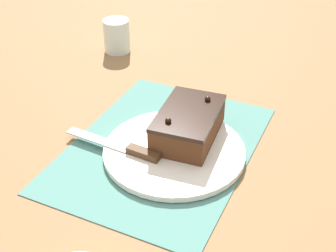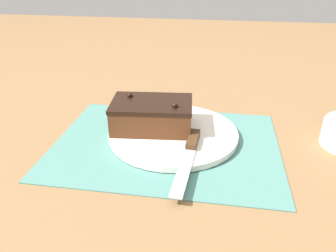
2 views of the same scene
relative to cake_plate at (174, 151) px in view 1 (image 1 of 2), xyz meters
The scene contains 6 objects.
ground_plane 0.04m from the cake_plate, 71.43° to the left, with size 3.00×3.00×0.00m, color olive.
placemat_woven 0.03m from the cake_plate, 71.43° to the left, with size 0.46×0.34×0.00m, color slate.
cake_plate is the anchor object (origin of this frame).
chocolate_cake 0.06m from the cake_plate, ahead, with size 0.18×0.12×0.07m.
serving_knife 0.09m from the cake_plate, 119.03° to the left, with size 0.03×0.21×0.01m.
drinking_glass 0.50m from the cake_plate, 42.91° to the left, with size 0.07×0.07×0.09m.
Camera 1 is at (-0.67, -0.33, 0.56)m, focal length 50.00 mm.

